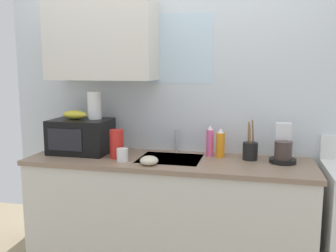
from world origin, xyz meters
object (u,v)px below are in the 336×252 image
microwave (81,136)px  dish_soap_bottle_orange (220,144)px  utensil_crock (250,150)px  paper_towel_roll (94,105)px  coffee_maker (283,148)px  banana_bunch (75,115)px  small_bowl (149,160)px  mug_white (122,155)px  cereal_canister (117,144)px  dish_soap_bottle_pink (210,142)px

microwave → dish_soap_bottle_orange: size_ratio=2.06×
microwave → dish_soap_bottle_orange: (1.10, 0.10, -0.03)m
utensil_crock → paper_towel_roll: bearing=-179.1°
coffee_maker → utensil_crock: 0.23m
banana_bunch → coffee_maker: 1.62m
utensil_crock → small_bowl: 0.76m
paper_towel_roll → dish_soap_bottle_orange: (1.00, 0.05, -0.28)m
banana_bunch → mug_white: 0.57m
coffee_maker → cereal_canister: bearing=-172.6°
coffee_maker → dish_soap_bottle_orange: (-0.45, 0.04, 0.00)m
cereal_canister → paper_towel_roll: bearing=148.0°
cereal_canister → mug_white: (0.08, -0.09, -0.06)m
dish_soap_bottle_orange → mug_white: size_ratio=2.35×
dish_soap_bottle_orange → small_bowl: (-0.46, -0.35, -0.07)m
coffee_maker → cereal_canister: size_ratio=1.30×
dish_soap_bottle_pink → microwave: bearing=-172.9°
microwave → banana_bunch: (-0.05, 0.00, 0.17)m
microwave → mug_white: size_ratio=4.84×
dish_soap_bottle_pink → utensil_crock: utensil_crock is taller
paper_towel_roll → mug_white: (0.32, -0.24, -0.33)m
paper_towel_roll → coffee_maker: 1.48m
dish_soap_bottle_orange → dish_soap_bottle_pink: bearing=163.4°
microwave → coffee_maker: coffee_maker is taller
mug_white → cereal_canister: bearing=130.9°
microwave → small_bowl: 0.69m
mug_white → microwave: bearing=155.8°
dish_soap_bottle_pink → mug_white: dish_soap_bottle_pink is taller
microwave → banana_bunch: banana_bunch is taller
dish_soap_bottle_pink → small_bowl: (-0.38, -0.37, -0.08)m
coffee_maker → utensil_crock: bearing=177.1°
banana_bunch → small_bowl: banana_bunch is taller
microwave → small_bowl: size_ratio=3.54×
paper_towel_roll → banana_bunch: bearing=-161.6°
coffee_maker → small_bowl: 0.97m
banana_bunch → dish_soap_bottle_pink: size_ratio=0.84×
microwave → dish_soap_bottle_pink: bearing=7.1°
coffee_maker → small_bowl: bearing=-161.4°
mug_white → utensil_crock: bearing=16.0°
dish_soap_bottle_pink → dish_soap_bottle_orange: 0.09m
utensil_crock → dish_soap_bottle_orange: bearing=172.3°
dish_soap_bottle_pink → coffee_maker: bearing=-7.1°
small_bowl → banana_bunch: bearing=160.0°
banana_bunch → dish_soap_bottle_pink: 1.09m
cereal_canister → banana_bunch: bearing=165.6°
dish_soap_bottle_orange → banana_bunch: bearing=-175.0°
utensil_crock → coffee_maker: bearing=-2.9°
cereal_canister → dish_soap_bottle_pink: bearing=18.3°
coffee_maker → dish_soap_bottle_orange: size_ratio=1.25×
small_bowl → paper_towel_roll: bearing=150.9°
microwave → mug_white: bearing=-24.2°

